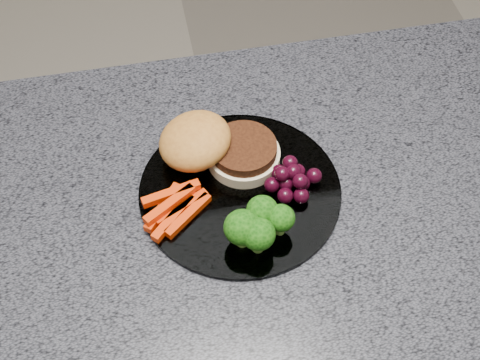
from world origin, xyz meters
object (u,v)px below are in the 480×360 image
island_cabinet (287,350)px  grape_bunch (292,179)px  plate (240,191)px  burger (212,147)px

island_cabinet → grape_bunch: grape_bunch is taller
island_cabinet → plate: 0.48m
burger → grape_bunch: size_ratio=2.26×
island_cabinet → burger: 0.52m
plate → burger: size_ratio=1.50×
island_cabinet → plate: plate is taller
island_cabinet → burger: (-0.11, 0.09, 0.50)m
island_cabinet → burger: size_ratio=6.91×
burger → grape_bunch: 0.11m
plate → grape_bunch: grape_bunch is taller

